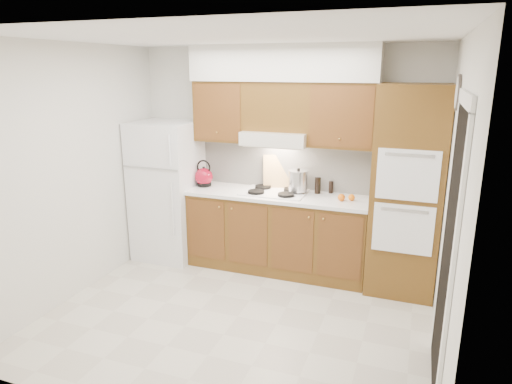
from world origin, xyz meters
TOP-DOWN VIEW (x-y plane):
  - floor at (0.00, 0.00)m, footprint 3.60×3.60m
  - ceiling at (0.00, 0.00)m, footprint 3.60×3.60m
  - wall_back at (0.00, 1.50)m, footprint 3.60×0.02m
  - wall_left at (-1.80, 0.00)m, footprint 0.02×3.00m
  - wall_right at (1.80, 0.00)m, footprint 0.02×3.00m
  - fridge at (-1.41, 1.14)m, footprint 0.75×0.72m
  - base_cabinets at (0.02, 1.20)m, footprint 2.11×0.60m
  - countertop at (0.03, 1.19)m, footprint 2.13×0.62m
  - backsplash at (0.02, 1.49)m, footprint 2.11×0.03m
  - oven_cabinet at (1.44, 1.18)m, footprint 0.70×0.65m
  - upper_cab_left at (-0.71, 1.33)m, footprint 0.63×0.33m
  - upper_cab_right at (0.72, 1.33)m, footprint 0.73×0.33m
  - range_hood at (-0.02, 1.27)m, footprint 0.75×0.45m
  - upper_cab_over_hood at (-0.02, 1.33)m, footprint 0.75×0.33m
  - soffit at (0.03, 1.32)m, footprint 2.13×0.36m
  - cooktop at (-0.02, 1.21)m, footprint 0.74×0.50m
  - doorway at (1.79, -0.35)m, footprint 0.02×0.90m
  - wall_clock at (1.79, 0.55)m, footprint 0.02×0.30m
  - kettle at (-0.93, 1.21)m, footprint 0.26×0.26m
  - cutting_board at (-0.08, 1.44)m, footprint 0.32×0.20m
  - stock_pot at (0.24, 1.29)m, footprint 0.29×0.29m
  - condiment_a at (0.45, 1.35)m, footprint 0.06×0.06m
  - condiment_b at (0.46, 1.37)m, footprint 0.06×0.06m
  - condiment_c at (0.60, 1.43)m, footprint 0.05×0.05m
  - orange_near at (0.77, 1.14)m, footprint 0.10×0.10m
  - orange_far at (0.87, 1.19)m, footprint 0.09×0.09m

SIDE VIEW (x-z plane):
  - floor at x=0.00m, z-range 0.00..0.00m
  - base_cabinets at x=0.02m, z-range 0.00..0.90m
  - fridge at x=-1.41m, z-range 0.00..1.72m
  - countertop at x=0.03m, z-range 0.90..0.94m
  - cooktop at x=-0.02m, z-range 0.94..0.95m
  - orange_far at x=0.87m, z-range 0.94..1.01m
  - orange_near at x=0.77m, z-range 0.94..1.02m
  - condiment_c at x=0.60m, z-range 0.94..1.08m
  - condiment_b at x=0.46m, z-range 0.94..1.13m
  - condiment_a at x=0.45m, z-range 0.94..1.13m
  - doorway at x=1.79m, z-range 0.00..2.10m
  - kettle at x=-0.93m, z-range 0.95..1.17m
  - stock_pot at x=0.24m, z-range 0.97..1.20m
  - oven_cabinet at x=1.44m, z-range 0.00..2.20m
  - cutting_board at x=-0.08m, z-range 0.94..1.34m
  - backsplash at x=0.02m, z-range 0.94..1.50m
  - wall_back at x=0.00m, z-range 0.00..2.60m
  - wall_left at x=-1.80m, z-range 0.00..2.60m
  - wall_right at x=1.80m, z-range 0.00..2.60m
  - range_hood at x=-0.02m, z-range 1.50..1.65m
  - upper_cab_left at x=-0.71m, z-range 1.50..2.20m
  - upper_cab_right at x=0.72m, z-range 1.50..2.20m
  - upper_cab_over_hood at x=-0.02m, z-range 1.65..2.20m
  - wall_clock at x=1.79m, z-range 2.00..2.30m
  - soffit at x=0.03m, z-range 2.20..2.60m
  - ceiling at x=0.00m, z-range 2.60..2.60m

